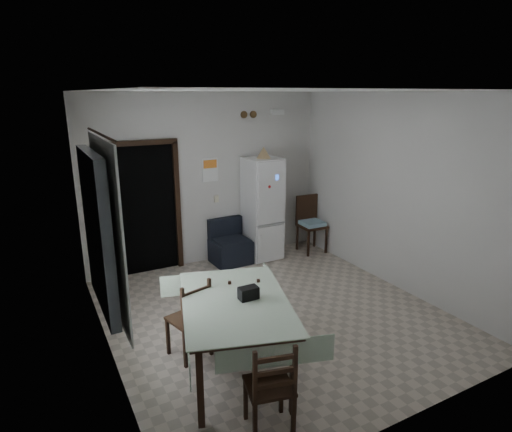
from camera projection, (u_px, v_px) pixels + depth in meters
The scene contains 25 objects.
ground at pixel (273, 314), 5.78m from camera, with size 4.50×4.50×0.00m, color #AD9E8D.
ceiling at pixel (276, 91), 4.98m from camera, with size 4.20×4.50×0.02m, color white, non-canonical shape.
wall_back at pixel (207, 180), 7.29m from camera, with size 4.20×0.02×2.90m, color beige, non-canonical shape.
wall_front at pixel (416, 274), 3.48m from camera, with size 4.20×0.02×2.90m, color beige, non-canonical shape.
wall_left at pixel (101, 236), 4.43m from camera, with size 0.02×4.50×2.90m, color beige, non-canonical shape.
wall_right at pixel (396, 193), 6.34m from camera, with size 0.02×4.50×2.90m, color beige, non-canonical shape.
doorway at pixel (145, 207), 7.09m from camera, with size 1.06×0.52×2.22m.
window_recess at pixel (98, 233), 4.21m from camera, with size 0.10×1.20×1.60m, color silver.
curtain at pixel (109, 231), 4.26m from camera, with size 0.02×1.45×1.85m, color silver.
curtain_rod at pixel (101, 134), 4.00m from camera, with size 0.02×0.02×1.60m, color black.
calendar at pixel (210, 170), 7.25m from camera, with size 0.28×0.02×0.40m, color white.
calendar_image at pixel (210, 164), 7.22m from camera, with size 0.24×0.01×0.14m, color orange.
light_switch at pixel (216, 199), 7.44m from camera, with size 0.08×0.02×0.12m, color beige.
vent_left at pixel (244, 115), 7.30m from camera, with size 0.12×0.12×0.03m, color brown.
vent_right at pixel (253, 114), 7.38m from camera, with size 0.12×0.12×0.03m, color brown.
emergency_light at pixel (277, 112), 7.56m from camera, with size 0.25×0.07×0.09m, color white.
fridge at pixel (263, 209), 7.58m from camera, with size 0.58×0.58×1.80m, color silver, non-canonical shape.
tan_cone at pixel (264, 152), 7.26m from camera, with size 0.24×0.24×0.20m, color tan.
navy_seat at pixel (230, 242), 7.43m from camera, with size 0.63×0.61×0.76m, color black, non-canonical shape.
corner_chair at pixel (312, 225), 7.93m from camera, with size 0.45×0.45×1.05m, color black, non-canonical shape.
dining_table at pixel (236, 337), 4.45m from camera, with size 1.06×1.62×0.84m, color #B0C6A9, non-canonical shape.
black_bag at pixel (248, 293), 4.36m from camera, with size 0.20×0.12×0.13m, color black.
dining_chair_far_left at pixel (188, 317), 4.76m from camera, with size 0.40×0.40×0.94m, color black, non-canonical shape.
dining_chair_far_right at pixel (243, 309), 5.01m from camera, with size 0.38×0.38×0.88m, color black, non-canonical shape.
dining_chair_near_head at pixel (269, 384), 3.68m from camera, with size 0.39×0.39×0.92m, color black, non-canonical shape.
Camera 1 is at (-2.67, -4.46, 2.87)m, focal length 30.00 mm.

